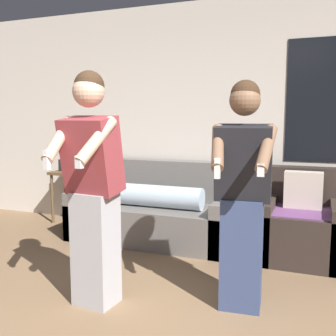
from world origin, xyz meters
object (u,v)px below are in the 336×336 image
armchair (302,226)px  person_left (92,188)px  person_right (243,195)px  side_table (71,180)px  couch (161,212)px

armchair → person_left: 2.18m
person_left → person_right: bearing=18.3°
side_table → person_right: bearing=-31.7°
armchair → person_right: size_ratio=0.53×
person_left → person_right: (1.01, 0.33, -0.04)m
couch → side_table: couch is taller
side_table → person_left: 2.45m
side_table → person_right: person_right is taller
armchair → person_right: bearing=-105.9°
armchair → side_table: (-2.89, 0.30, 0.24)m
person_left → side_table: bearing=128.7°
armchair → person_left: (-1.37, -1.60, 0.56)m
side_table → person_right: (2.53, -1.56, 0.28)m
side_table → person_left: bearing=-51.3°
couch → armchair: couch is taller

